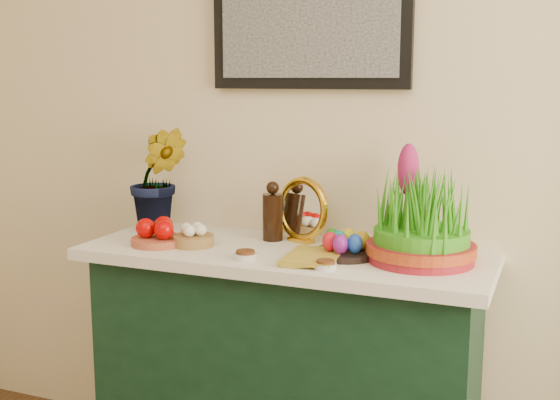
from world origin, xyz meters
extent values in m
cube|color=beige|center=(0.00, 2.25, 1.35)|extent=(4.00, 0.04, 2.70)
cube|color=black|center=(-0.24, 2.23, 1.70)|extent=(0.74, 0.03, 0.54)
cube|color=#A5A5A5|center=(-0.24, 2.21, 1.70)|extent=(0.66, 0.01, 0.46)
cube|color=#12321E|center=(-0.24, 2.00, 0.42)|extent=(1.30, 0.45, 0.85)
cube|color=white|center=(-0.24, 2.00, 0.87)|extent=(1.40, 0.55, 0.04)
imported|color=#307D25|center=(-0.80, 2.11, 1.15)|extent=(0.34, 0.32, 0.53)
cylinder|color=#AE4F32|center=(-0.68, 1.90, 0.90)|extent=(0.23, 0.23, 0.03)
cylinder|color=olive|center=(-0.55, 1.93, 0.91)|extent=(0.16, 0.16, 0.04)
cylinder|color=black|center=(-0.33, 2.12, 0.97)|extent=(0.07, 0.07, 0.17)
sphere|color=black|center=(-0.33, 2.12, 1.08)|extent=(0.05, 0.05, 0.05)
cube|color=gold|center=(-0.22, 2.13, 0.90)|extent=(0.10, 0.08, 0.01)
torus|color=gold|center=(-0.22, 2.14, 1.01)|extent=(0.24, 0.14, 0.24)
cylinder|color=silver|center=(-0.22, 2.14, 1.01)|extent=(0.17, 0.09, 0.18)
imported|color=gold|center=(-0.18, 1.89, 0.91)|extent=(0.17, 0.24, 0.03)
cylinder|color=silver|center=(-0.31, 1.83, 0.90)|extent=(0.08, 0.08, 0.02)
cylinder|color=#592D14|center=(-0.31, 1.83, 0.91)|extent=(0.06, 0.06, 0.01)
cylinder|color=silver|center=(-0.03, 1.82, 0.90)|extent=(0.07, 0.07, 0.02)
cylinder|color=#592D14|center=(-0.03, 1.82, 0.91)|extent=(0.06, 0.06, 0.01)
cylinder|color=black|center=(-0.02, 1.99, 0.90)|extent=(0.22, 0.22, 0.02)
ellipsoid|color=red|center=(-0.06, 1.96, 0.94)|extent=(0.05, 0.05, 0.07)
ellipsoid|color=#1944B2|center=(0.02, 1.96, 0.94)|extent=(0.05, 0.05, 0.07)
ellipsoid|color=yellow|center=(-0.02, 2.03, 0.94)|extent=(0.05, 0.05, 0.07)
ellipsoid|color=#17821A|center=(-0.07, 2.01, 0.94)|extent=(0.05, 0.05, 0.07)
ellipsoid|color=#C59117|center=(0.03, 2.01, 0.94)|extent=(0.05, 0.05, 0.07)
ellipsoid|color=#891B96|center=(-0.02, 1.94, 0.94)|extent=(0.05, 0.05, 0.07)
ellipsoid|color=#0B8A7A|center=(-0.04, 1.99, 0.94)|extent=(0.05, 0.05, 0.07)
cylinder|color=#9B503B|center=(0.15, 2.12, 0.94)|extent=(0.11, 0.11, 0.09)
ellipsoid|color=#B6245C|center=(0.15, 2.12, 1.17)|extent=(0.07, 0.07, 0.17)
cylinder|color=maroon|center=(0.23, 2.02, 0.92)|extent=(0.34, 0.34, 0.06)
cylinder|color=#9E0F13|center=(0.23, 2.02, 0.93)|extent=(0.35, 0.35, 0.03)
camera|label=1|loc=(0.63, -0.17, 1.47)|focal=45.00mm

